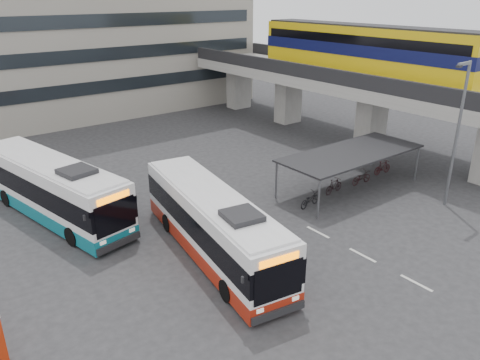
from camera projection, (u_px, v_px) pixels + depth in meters
ground at (284, 247)px, 23.87m from camera, size 120.00×120.00×0.00m
viaduct at (349, 67)px, 39.07m from camera, size 8.00×32.00×9.68m
bike_shelter at (350, 165)px, 30.25m from camera, size 10.00×4.00×2.54m
road_markings at (362, 255)px, 23.08m from camera, size 0.15×7.60×0.01m
bus_main at (213, 224)px, 22.68m from camera, size 4.37×11.99×3.47m
bus_teal at (52, 188)px, 26.60m from camera, size 5.08×12.57×3.63m
pedestrian at (245, 234)px, 23.33m from camera, size 0.66×0.76×1.75m
lamp_post at (458, 127)px, 26.68m from camera, size 1.52×0.27×8.62m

